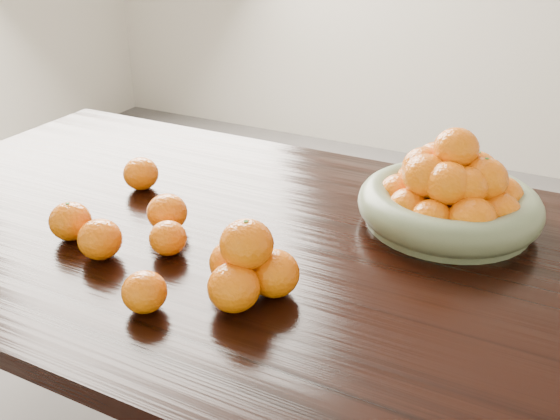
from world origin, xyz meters
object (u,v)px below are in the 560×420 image
at_px(fruit_bowl, 451,196).
at_px(loose_orange_0, 70,221).
at_px(dining_table, 291,281).
at_px(orange_pyramid, 247,266).

height_order(fruit_bowl, loose_orange_0, fruit_bowl).
bearing_deg(fruit_bowl, dining_table, -138.41).
relative_size(dining_table, orange_pyramid, 11.90).
distance_m(dining_table, loose_orange_0, 0.46).
distance_m(orange_pyramid, loose_orange_0, 0.42).
bearing_deg(orange_pyramid, dining_table, 93.53).
relative_size(fruit_bowl, loose_orange_0, 4.52).
height_order(fruit_bowl, orange_pyramid, fruit_bowl).
xyz_separation_m(fruit_bowl, orange_pyramid, (-0.25, -0.42, -0.01)).
height_order(dining_table, orange_pyramid, orange_pyramid).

